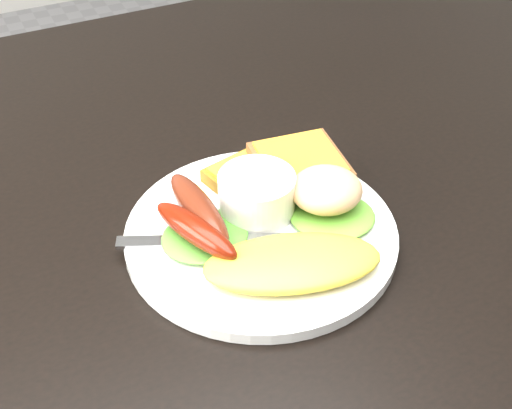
% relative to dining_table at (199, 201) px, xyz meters
% --- Properties ---
extents(dining_table, '(1.20, 0.80, 0.04)m').
position_rel_dining_table_xyz_m(dining_table, '(0.00, 0.00, 0.00)').
color(dining_table, black).
rests_on(dining_table, ground).
extents(person, '(0.59, 0.48, 1.44)m').
position_rel_dining_table_xyz_m(person, '(0.01, 0.45, -0.01)').
color(person, navy).
rests_on(person, ground).
extents(plate, '(0.24, 0.24, 0.01)m').
position_rel_dining_table_xyz_m(plate, '(0.02, -0.10, 0.03)').
color(plate, white).
rests_on(plate, dining_table).
extents(lettuce_left, '(0.08, 0.08, 0.01)m').
position_rel_dining_table_xyz_m(lettuce_left, '(-0.03, -0.09, 0.04)').
color(lettuce_left, '#368627').
rests_on(lettuce_left, plate).
extents(lettuce_right, '(0.10, 0.09, 0.01)m').
position_rel_dining_table_xyz_m(lettuce_right, '(0.08, -0.11, 0.04)').
color(lettuce_right, '#4F9C2B').
rests_on(lettuce_right, plate).
extents(omelette, '(0.16, 0.11, 0.02)m').
position_rel_dining_table_xyz_m(omelette, '(0.02, -0.15, 0.04)').
color(omelette, yellow).
rests_on(omelette, plate).
extents(sausage_a, '(0.05, 0.10, 0.02)m').
position_rel_dining_table_xyz_m(sausage_a, '(-0.04, -0.09, 0.05)').
color(sausage_a, '#701E03').
rests_on(sausage_a, lettuce_left).
extents(sausage_b, '(0.03, 0.11, 0.03)m').
position_rel_dining_table_xyz_m(sausage_b, '(-0.03, -0.07, 0.05)').
color(sausage_b, '#622D18').
rests_on(sausage_b, lettuce_left).
extents(ramekin, '(0.09, 0.09, 0.04)m').
position_rel_dining_table_xyz_m(ramekin, '(0.03, -0.07, 0.05)').
color(ramekin, white).
rests_on(ramekin, plate).
extents(toast_a, '(0.09, 0.09, 0.01)m').
position_rel_dining_table_xyz_m(toast_a, '(0.04, -0.04, 0.04)').
color(toast_a, '#93611E').
rests_on(toast_a, plate).
extents(toast_b, '(0.09, 0.09, 0.01)m').
position_rel_dining_table_xyz_m(toast_b, '(0.08, -0.05, 0.05)').
color(toast_b, brown).
rests_on(toast_b, toast_a).
extents(potato_salad, '(0.08, 0.08, 0.03)m').
position_rel_dining_table_xyz_m(potato_salad, '(0.08, -0.10, 0.06)').
color(potato_salad, beige).
rests_on(potato_salad, lettuce_right).
extents(fork, '(0.15, 0.08, 0.00)m').
position_rel_dining_table_xyz_m(fork, '(-0.03, -0.09, 0.03)').
color(fork, '#ADAFB7').
rests_on(fork, plate).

